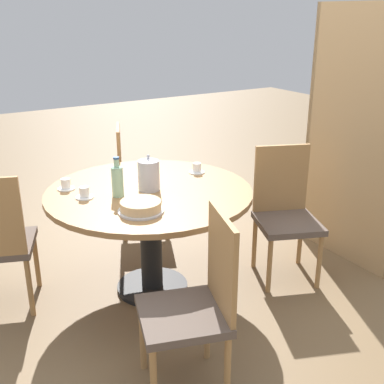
{
  "coord_description": "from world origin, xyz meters",
  "views": [
    {
      "loc": [
        2.65,
        -1.3,
        1.83
      ],
      "look_at": [
        0.0,
        0.33,
        0.66
      ],
      "focal_mm": 45.0,
      "sensor_mm": 36.0,
      "label": 1
    }
  ],
  "objects_px": {
    "chair_b": "(136,178)",
    "coffee_pot": "(148,174)",
    "water_bottle": "(117,180)",
    "cake_main": "(141,207)",
    "cup_c": "(66,185)",
    "cup_a": "(197,169)",
    "bookshelf": "(361,143)",
    "chair_d": "(196,302)",
    "chair_a": "(285,211)",
    "cup_b": "(84,193)"
  },
  "relations": [
    {
      "from": "chair_d",
      "to": "cup_b",
      "type": "xyz_separation_m",
      "value": [
        -1.02,
        -0.18,
        0.28
      ]
    },
    {
      "from": "chair_a",
      "to": "cup_b",
      "type": "bearing_deg",
      "value": -173.84
    },
    {
      "from": "cup_b",
      "to": "bookshelf",
      "type": "bearing_deg",
      "value": 78.62
    },
    {
      "from": "chair_a",
      "to": "cup_a",
      "type": "bearing_deg",
      "value": 159.2
    },
    {
      "from": "coffee_pot",
      "to": "cup_c",
      "type": "bearing_deg",
      "value": -122.95
    },
    {
      "from": "cup_a",
      "to": "cup_c",
      "type": "xyz_separation_m",
      "value": [
        -0.16,
        -0.91,
        0.0
      ]
    },
    {
      "from": "chair_d",
      "to": "bookshelf",
      "type": "relative_size",
      "value": 0.5
    },
    {
      "from": "chair_b",
      "to": "coffee_pot",
      "type": "distance_m",
      "value": 1.04
    },
    {
      "from": "coffee_pot",
      "to": "cup_c",
      "type": "relative_size",
      "value": 2.12
    },
    {
      "from": "chair_b",
      "to": "chair_d",
      "type": "distance_m",
      "value": 1.94
    },
    {
      "from": "chair_d",
      "to": "cake_main",
      "type": "xyz_separation_m",
      "value": [
        -0.64,
        0.02,
        0.28
      ]
    },
    {
      "from": "cake_main",
      "to": "cup_b",
      "type": "distance_m",
      "value": 0.43
    },
    {
      "from": "cup_a",
      "to": "chair_a",
      "type": "bearing_deg",
      "value": 47.06
    },
    {
      "from": "chair_a",
      "to": "cake_main",
      "type": "relative_size",
      "value": 3.52
    },
    {
      "from": "chair_b",
      "to": "cake_main",
      "type": "relative_size",
      "value": 3.52
    },
    {
      "from": "water_bottle",
      "to": "cup_b",
      "type": "relative_size",
      "value": 2.27
    },
    {
      "from": "water_bottle",
      "to": "cup_b",
      "type": "xyz_separation_m",
      "value": [
        -0.08,
        -0.19,
        -0.07
      ]
    },
    {
      "from": "cup_a",
      "to": "cup_b",
      "type": "bearing_deg",
      "value": -86.19
    },
    {
      "from": "chair_d",
      "to": "cup_a",
      "type": "bearing_deg",
      "value": 165.44
    },
    {
      "from": "coffee_pot",
      "to": "water_bottle",
      "type": "height_order",
      "value": "water_bottle"
    },
    {
      "from": "chair_b",
      "to": "water_bottle",
      "type": "xyz_separation_m",
      "value": [
        0.91,
        -0.54,
        0.35
      ]
    },
    {
      "from": "chair_d",
      "to": "coffee_pot",
      "type": "distance_m",
      "value": 1.03
    },
    {
      "from": "chair_b",
      "to": "chair_d",
      "type": "bearing_deg",
      "value": -173.01
    },
    {
      "from": "bookshelf",
      "to": "cup_b",
      "type": "height_order",
      "value": "bookshelf"
    },
    {
      "from": "cup_b",
      "to": "cup_c",
      "type": "distance_m",
      "value": 0.22
    },
    {
      "from": "chair_a",
      "to": "water_bottle",
      "type": "bearing_deg",
      "value": -172.88
    },
    {
      "from": "coffee_pot",
      "to": "chair_b",
      "type": "bearing_deg",
      "value": 160.38
    },
    {
      "from": "cup_c",
      "to": "cup_a",
      "type": "bearing_deg",
      "value": 80.29
    },
    {
      "from": "chair_b",
      "to": "bookshelf",
      "type": "xyz_separation_m",
      "value": [
        1.24,
        1.29,
        0.41
      ]
    },
    {
      "from": "bookshelf",
      "to": "cup_b",
      "type": "xyz_separation_m",
      "value": [
        -0.41,
        -2.02,
        -0.13
      ]
    },
    {
      "from": "coffee_pot",
      "to": "cake_main",
      "type": "xyz_separation_m",
      "value": [
        0.3,
        -0.2,
        -0.08
      ]
    },
    {
      "from": "cup_c",
      "to": "chair_d",
      "type": "bearing_deg",
      "value": 10.57
    },
    {
      "from": "chair_a",
      "to": "bookshelf",
      "type": "relative_size",
      "value": 0.5
    },
    {
      "from": "cake_main",
      "to": "cup_b",
      "type": "relative_size",
      "value": 2.39
    },
    {
      "from": "bookshelf",
      "to": "coffee_pot",
      "type": "relative_size",
      "value": 7.96
    },
    {
      "from": "bookshelf",
      "to": "chair_b",
      "type": "bearing_deg",
      "value": 46.06
    },
    {
      "from": "chair_b",
      "to": "chair_a",
      "type": "bearing_deg",
      "value": -130.27
    },
    {
      "from": "water_bottle",
      "to": "cup_a",
      "type": "relative_size",
      "value": 2.27
    },
    {
      "from": "chair_a",
      "to": "cake_main",
      "type": "bearing_deg",
      "value": -157.68
    },
    {
      "from": "cup_c",
      "to": "bookshelf",
      "type": "bearing_deg",
      "value": 73.34
    },
    {
      "from": "cake_main",
      "to": "cup_c",
      "type": "height_order",
      "value": "cup_c"
    },
    {
      "from": "chair_b",
      "to": "coffee_pot",
      "type": "bearing_deg",
      "value": -176.11
    },
    {
      "from": "chair_b",
      "to": "cup_b",
      "type": "bearing_deg",
      "value": 162.29
    },
    {
      "from": "cake_main",
      "to": "cup_a",
      "type": "bearing_deg",
      "value": 123.85
    },
    {
      "from": "bookshelf",
      "to": "coffee_pot",
      "type": "height_order",
      "value": "bookshelf"
    },
    {
      "from": "bookshelf",
      "to": "cake_main",
      "type": "relative_size",
      "value": 7.06
    },
    {
      "from": "chair_a",
      "to": "cup_a",
      "type": "distance_m",
      "value": 0.7
    },
    {
      "from": "chair_a",
      "to": "water_bottle",
      "type": "relative_size",
      "value": 3.7
    },
    {
      "from": "chair_d",
      "to": "water_bottle",
      "type": "relative_size",
      "value": 3.7
    },
    {
      "from": "chair_d",
      "to": "chair_a",
      "type": "bearing_deg",
      "value": 136.78
    }
  ]
}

